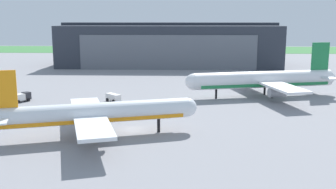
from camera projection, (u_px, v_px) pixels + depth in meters
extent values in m
plane|color=gray|center=(133.00, 129.00, 73.24)|extent=(440.00, 440.00, 0.00)
cube|color=#3D7B40|center=(169.00, 50.00, 257.46)|extent=(440.00, 56.00, 0.08)
cube|color=#2D333D|center=(169.00, 45.00, 171.74)|extent=(91.65, 32.88, 17.10)
cube|color=slate|center=(168.00, 53.00, 155.79)|extent=(69.65, 0.30, 13.68)
cube|color=#2D333D|center=(169.00, 24.00, 170.00)|extent=(91.65, 7.89, 1.20)
cylinder|color=white|center=(264.00, 79.00, 102.77)|extent=(37.56, 13.08, 4.26)
sphere|color=white|center=(193.00, 82.00, 99.06)|extent=(4.09, 4.09, 4.09)
sphere|color=white|center=(329.00, 77.00, 106.47)|extent=(3.33, 3.33, 3.33)
cube|color=#1E7A42|center=(263.00, 84.00, 102.99)|extent=(34.64, 12.41, 0.75)
cube|color=#1E7A42|center=(320.00, 56.00, 104.78)|extent=(4.85, 1.55, 7.25)
cube|color=white|center=(315.00, 74.00, 109.01)|extent=(4.71, 6.60, 0.28)
cube|color=white|center=(328.00, 78.00, 102.88)|extent=(4.71, 6.60, 0.28)
cube|color=white|center=(252.00, 76.00, 111.81)|extent=(9.64, 16.92, 0.56)
cube|color=white|center=(283.00, 87.00, 94.22)|extent=(9.64, 16.92, 0.56)
cylinder|color=gray|center=(251.00, 82.00, 110.71)|extent=(4.49, 3.24, 2.34)
cylinder|color=gray|center=(277.00, 93.00, 95.57)|extent=(4.49, 3.24, 2.34)
cylinder|color=black|center=(216.00, 94.00, 100.88)|extent=(0.56, 0.56, 2.42)
cylinder|color=black|center=(265.00, 90.00, 105.85)|extent=(0.56, 0.56, 2.42)
cylinder|color=black|center=(272.00, 93.00, 101.55)|extent=(0.56, 0.56, 2.42)
cylinder|color=silver|center=(93.00, 113.00, 67.64)|extent=(33.21, 13.58, 3.56)
sphere|color=silver|center=(187.00, 107.00, 72.04)|extent=(3.42, 3.42, 3.42)
cube|color=orange|center=(94.00, 119.00, 67.83)|extent=(30.65, 12.80, 0.62)
cube|color=orange|center=(2.00, 89.00, 63.04)|extent=(4.30, 1.71, 6.05)
cube|color=silver|center=(2.00, 113.00, 66.26)|extent=(4.40, 5.67, 0.28)
cube|color=silver|center=(93.00, 128.00, 60.31)|extent=(9.17, 14.36, 0.56)
cube|color=silver|center=(86.00, 106.00, 74.80)|extent=(9.17, 14.36, 0.56)
cylinder|color=gray|center=(98.00, 133.00, 61.77)|extent=(3.82, 2.89, 1.96)
cylinder|color=gray|center=(91.00, 114.00, 74.24)|extent=(3.82, 2.89, 1.96)
cylinder|color=black|center=(159.00, 125.00, 71.21)|extent=(0.56, 0.56, 2.49)
cylinder|color=black|center=(87.00, 134.00, 66.10)|extent=(0.56, 0.56, 2.49)
cylinder|color=black|center=(85.00, 128.00, 69.63)|extent=(0.56, 0.56, 2.49)
cube|color=white|center=(117.00, 98.00, 95.89)|extent=(2.31, 2.31, 1.54)
cube|color=white|center=(111.00, 97.00, 97.44)|extent=(3.11, 3.10, 1.56)
cylinder|color=black|center=(113.00, 101.00, 95.46)|extent=(0.84, 0.83, 0.91)
cylinder|color=black|center=(120.00, 100.00, 96.71)|extent=(0.84, 0.83, 0.91)
cylinder|color=black|center=(107.00, 100.00, 97.32)|extent=(0.84, 0.83, 0.91)
cylinder|color=black|center=(113.00, 99.00, 98.56)|extent=(0.84, 0.83, 0.91)
cube|color=#2D2D33|center=(26.00, 96.00, 98.23)|extent=(2.42, 2.38, 1.80)
cube|color=white|center=(18.00, 98.00, 96.42)|extent=(3.24, 3.54, 1.61)
cylinder|color=black|center=(29.00, 100.00, 97.72)|extent=(0.67, 0.80, 0.79)
cylinder|color=black|center=(24.00, 99.00, 98.90)|extent=(0.67, 0.80, 0.79)
cylinder|color=black|center=(18.00, 102.00, 95.52)|extent=(0.67, 0.80, 0.79)
cylinder|color=black|center=(14.00, 101.00, 96.70)|extent=(0.67, 0.80, 0.79)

